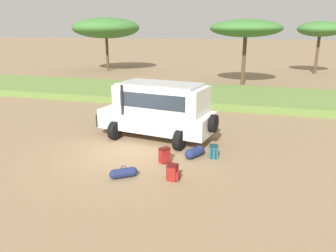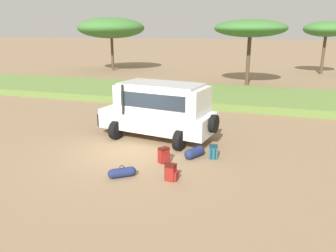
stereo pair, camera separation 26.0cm
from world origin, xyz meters
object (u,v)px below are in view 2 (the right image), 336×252
object	(u,v)px
duffel_bag_low_black_case	(122,172)
backpack_beside_front_wheel	(171,172)
duffel_bag_soft_canvas	(194,152)
backpack_cluster_center	(213,152)
safari_vehicle	(159,109)
backpack_near_rear_wheel	(164,155)
acacia_tree_centre_back	(327,29)
acacia_tree_far_left	(111,28)
acacia_tree_left_mid	(250,28)

from	to	relation	value
duffel_bag_low_black_case	backpack_beside_front_wheel	bearing A→B (deg)	9.97
duffel_bag_low_black_case	duffel_bag_soft_canvas	xyz separation A→B (m)	(1.83, 2.39, 0.03)
backpack_cluster_center	backpack_beside_front_wheel	bearing A→B (deg)	-112.97
safari_vehicle	backpack_near_rear_wheel	size ratio (longest dim) A/B	9.77
duffel_bag_low_black_case	acacia_tree_centre_back	bearing A→B (deg)	72.83
duffel_bag_low_black_case	acacia_tree_centre_back	distance (m)	31.50
safari_vehicle	acacia_tree_far_left	xyz separation A→B (m)	(-13.44, 21.91, 3.47)
backpack_near_rear_wheel	duffel_bag_soft_canvas	bearing A→B (deg)	41.78
backpack_cluster_center	duffel_bag_low_black_case	size ratio (longest dim) A/B	0.64
safari_vehicle	backpack_cluster_center	bearing A→B (deg)	-31.49
backpack_beside_front_wheel	backpack_near_rear_wheel	size ratio (longest dim) A/B	0.95
backpack_near_rear_wheel	backpack_cluster_center	bearing A→B (deg)	30.13
backpack_cluster_center	duffel_bag_low_black_case	bearing A→B (deg)	-135.22
safari_vehicle	acacia_tree_far_left	bearing A→B (deg)	121.52
duffel_bag_low_black_case	acacia_tree_left_mid	world-z (taller)	acacia_tree_left_mid
duffel_bag_soft_canvas	acacia_tree_far_left	bearing A→B (deg)	123.12
backpack_near_rear_wheel	duffel_bag_low_black_case	world-z (taller)	backpack_near_rear_wheel
safari_vehicle	backpack_near_rear_wheel	xyz separation A→B (m)	(1.07, -2.58, -1.02)
duffel_bag_soft_canvas	acacia_tree_far_left	size ratio (longest dim) A/B	0.12
duffel_bag_low_black_case	acacia_tree_far_left	bearing A→B (deg)	117.57
acacia_tree_left_mid	acacia_tree_centre_back	world-z (taller)	acacia_tree_centre_back
acacia_tree_far_left	safari_vehicle	bearing A→B (deg)	-58.48
backpack_cluster_center	acacia_tree_left_mid	bearing A→B (deg)	90.89
duffel_bag_low_black_case	acacia_tree_left_mid	size ratio (longest dim) A/B	0.14
duffel_bag_soft_canvas	acacia_tree_centre_back	size ratio (longest dim) A/B	0.16
backpack_beside_front_wheel	backpack_cluster_center	distance (m)	2.42
backpack_cluster_center	duffel_bag_soft_canvas	bearing A→B (deg)	-171.11
safari_vehicle	acacia_tree_centre_back	distance (m)	27.50
backpack_cluster_center	safari_vehicle	bearing A→B (deg)	148.51
duffel_bag_soft_canvas	safari_vehicle	bearing A→B (deg)	138.78
safari_vehicle	acacia_tree_far_left	distance (m)	25.94
backpack_cluster_center	acacia_tree_left_mid	size ratio (longest dim) A/B	0.09
backpack_near_rear_wheel	duffel_bag_low_black_case	xyz separation A→B (m)	(-0.91, -1.57, -0.11)
backpack_cluster_center	duffel_bag_low_black_case	distance (m)	3.55
acacia_tree_centre_back	backpack_near_rear_wheel	bearing A→B (deg)	-106.38
backpack_beside_front_wheel	backpack_near_rear_wheel	world-z (taller)	backpack_near_rear_wheel
acacia_tree_far_left	acacia_tree_left_mid	size ratio (longest dim) A/B	1.27
duffel_bag_low_black_case	duffel_bag_soft_canvas	distance (m)	3.02
acacia_tree_centre_back	acacia_tree_left_mid	bearing A→B (deg)	-125.37
safari_vehicle	duffel_bag_soft_canvas	xyz separation A→B (m)	(2.00, -1.75, -1.11)
backpack_beside_front_wheel	safari_vehicle	bearing A→B (deg)	114.23
backpack_near_rear_wheel	acacia_tree_left_mid	distance (m)	18.99
duffel_bag_soft_canvas	acacia_tree_centre_back	world-z (taller)	acacia_tree_centre_back
safari_vehicle	duffel_bag_soft_canvas	bearing A→B (deg)	-41.22
acacia_tree_centre_back	backpack_beside_front_wheel	bearing A→B (deg)	-104.49
backpack_near_rear_wheel	acacia_tree_left_mid	bearing A→B (deg)	85.83
backpack_beside_front_wheel	backpack_cluster_center	size ratio (longest dim) A/B	1.03
backpack_cluster_center	duffel_bag_soft_canvas	distance (m)	0.70
backpack_near_rear_wheel	acacia_tree_left_mid	world-z (taller)	acacia_tree_left_mid
safari_vehicle	backpack_near_rear_wheel	world-z (taller)	safari_vehicle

